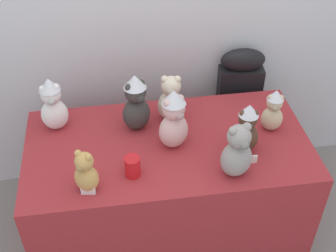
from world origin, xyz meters
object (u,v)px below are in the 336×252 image
object	(u,v)px
instrument_case	(237,112)
teddy_bear_blush	(174,120)
teddy_bear_ash	(237,152)
teddy_bear_snow	(53,105)
teddy_bear_cream	(171,100)
party_cup_red	(133,166)
teddy_bear_sand	(273,111)
teddy_bear_charcoal	(136,103)
display_table	(168,190)
teddy_bear_honey	(86,173)
teddy_bear_cocoa	(247,128)

from	to	relation	value
instrument_case	teddy_bear_blush	world-z (taller)	teddy_bear_blush
teddy_bear_ash	teddy_bear_snow	distance (m)	1.02
teddy_bear_cream	party_cup_red	xyz separation A→B (m)	(-0.25, -0.41, -0.08)
teddy_bear_sand	party_cup_red	bearing A→B (deg)	-151.13
teddy_bear_charcoal	teddy_bear_snow	size ratio (longest dim) A/B	1.06
display_table	teddy_bear_snow	distance (m)	0.83
teddy_bear_honey	teddy_bear_blush	distance (m)	0.53
display_table	party_cup_red	distance (m)	0.52
teddy_bear_sand	teddy_bear_charcoal	bearing A→B (deg)	-177.60
display_table	teddy_bear_charcoal	bearing A→B (deg)	133.60
teddy_bear_charcoal	teddy_bear_blush	world-z (taller)	teddy_bear_blush
teddy_bear_blush	teddy_bear_sand	bearing A→B (deg)	-19.04
teddy_bear_charcoal	teddy_bear_snow	distance (m)	0.45
teddy_bear_ash	teddy_bear_cocoa	world-z (taller)	teddy_bear_ash
teddy_bear_ash	party_cup_red	world-z (taller)	teddy_bear_ash
display_table	teddy_bear_honey	distance (m)	0.70
instrument_case	teddy_bear_charcoal	world-z (taller)	teddy_bear_charcoal
teddy_bear_sand	teddy_bear_blush	distance (m)	0.56
instrument_case	teddy_bear_snow	size ratio (longest dim) A/B	2.99
instrument_case	teddy_bear_ash	bearing A→B (deg)	-102.46
teddy_bear_cocoa	teddy_bear_honey	distance (m)	0.84
display_table	teddy_bear_cocoa	distance (m)	0.65
teddy_bear_snow	teddy_bear_honey	distance (m)	0.53
teddy_bear_snow	party_cup_red	xyz separation A→B (m)	(0.39, -0.43, -0.10)
teddy_bear_charcoal	teddy_bear_snow	bearing A→B (deg)	145.86
display_table	teddy_bear_blush	distance (m)	0.54
party_cup_red	teddy_bear_blush	bearing A→B (deg)	38.74
teddy_bear_ash	teddy_bear_charcoal	bearing A→B (deg)	121.68
teddy_bear_charcoal	teddy_bear_cream	bearing A→B (deg)	-11.90
teddy_bear_sand	teddy_bear_blush	size ratio (longest dim) A/B	0.74
instrument_case	teddy_bear_cocoa	xyz separation A→B (m)	(-0.16, -0.63, 0.39)
teddy_bear_charcoal	teddy_bear_snow	xyz separation A→B (m)	(-0.45, 0.07, -0.01)
teddy_bear_ash	teddy_bear_blush	xyz separation A→B (m)	(-0.27, 0.26, 0.03)
teddy_bear_cocoa	teddy_bear_snow	distance (m)	1.04
teddy_bear_cocoa	teddy_bear_charcoal	xyz separation A→B (m)	(-0.54, 0.26, 0.03)
display_table	teddy_bear_honey	xyz separation A→B (m)	(-0.43, -0.27, 0.48)
teddy_bear_sand	party_cup_red	distance (m)	0.83
teddy_bear_ash	instrument_case	bearing A→B (deg)	58.02
display_table	teddy_bear_cocoa	size ratio (longest dim) A/B	5.28
teddy_bear_charcoal	display_table	bearing A→B (deg)	-71.98
teddy_bear_honey	instrument_case	bearing A→B (deg)	71.75
teddy_bear_cocoa	teddy_bear_charcoal	distance (m)	0.60
party_cup_red	teddy_bear_charcoal	bearing A→B (deg)	81.22
instrument_case	teddy_bear_honey	world-z (taller)	teddy_bear_honey
teddy_bear_charcoal	teddy_bear_cocoa	bearing A→B (deg)	-51.47
instrument_case	teddy_bear_snow	distance (m)	1.25
instrument_case	teddy_bear_charcoal	xyz separation A→B (m)	(-0.70, -0.37, 0.42)
teddy_bear_charcoal	teddy_bear_sand	world-z (taller)	teddy_bear_charcoal
teddy_bear_cocoa	teddy_bear_sand	world-z (taller)	teddy_bear_cocoa
instrument_case	teddy_bear_cocoa	distance (m)	0.76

